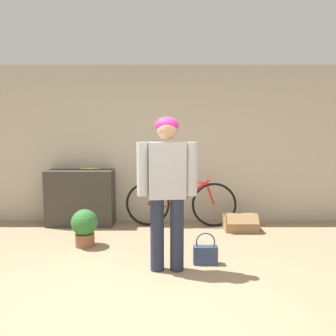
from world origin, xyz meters
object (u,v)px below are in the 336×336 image
at_px(bicycle, 182,203).
at_px(handbag, 206,254).
at_px(potted_plant, 86,226).
at_px(person, 168,182).
at_px(cardboard_box, 241,223).
at_px(banana, 91,169).

bearing_deg(bicycle, handbag, -78.07).
height_order(handbag, potted_plant, potted_plant).
bearing_deg(person, potted_plant, 139.87).
height_order(person, handbag, person).
distance_m(handbag, cardboard_box, 1.47).
height_order(person, potted_plant, person).
distance_m(person, handbag, 0.98).
bearing_deg(potted_plant, handbag, -21.04).
height_order(banana, handbag, banana).
distance_m(bicycle, handbag, 1.55).
distance_m(cardboard_box, potted_plant, 2.34).
xyz_separation_m(person, handbag, (0.44, 0.16, -0.86)).
distance_m(bicycle, potted_plant, 1.61).
bearing_deg(person, bicycle, 77.21).
bearing_deg(person, handbag, 14.86).
relative_size(cardboard_box, potted_plant, 1.01).
xyz_separation_m(person, bicycle, (0.21, 1.68, -0.60)).
bearing_deg(handbag, person, -159.57).
height_order(person, bicycle, person).
height_order(bicycle, potted_plant, bicycle).
bearing_deg(banana, cardboard_box, -8.79).
xyz_separation_m(bicycle, potted_plant, (-1.31, -0.92, -0.11)).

